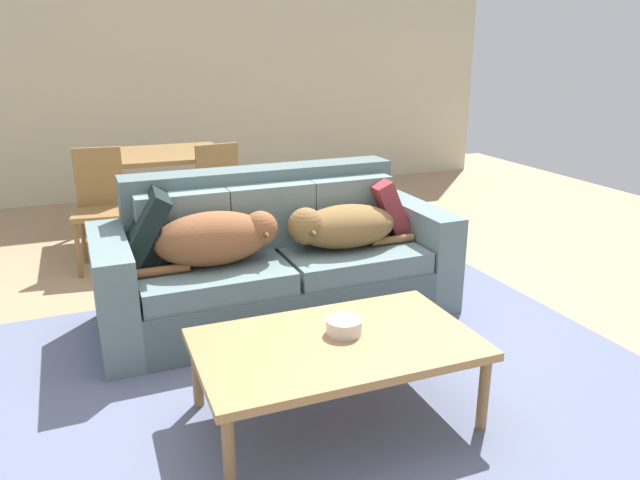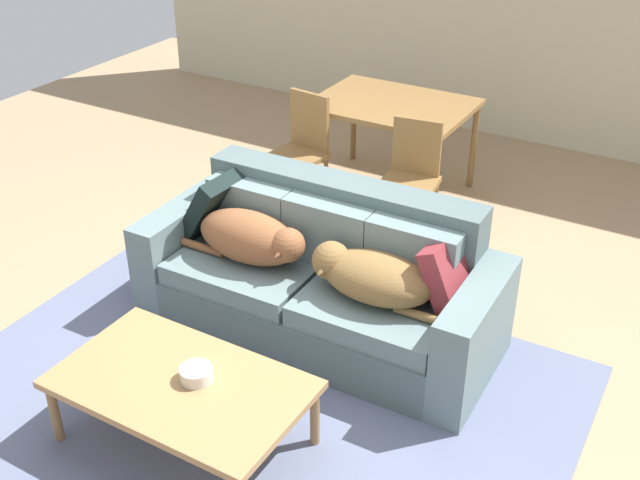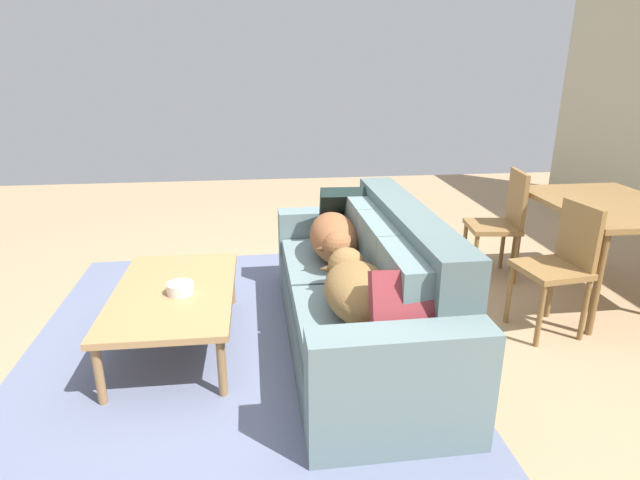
{
  "view_description": "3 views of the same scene",
  "coord_description": "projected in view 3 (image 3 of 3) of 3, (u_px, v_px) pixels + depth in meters",
  "views": [
    {
      "loc": [
        -0.98,
        -3.1,
        1.67
      ],
      "look_at": [
        0.31,
        0.16,
        0.53
      ],
      "focal_mm": 33.71,
      "sensor_mm": 36.0,
      "label": 1
    },
    {
      "loc": [
        2.11,
        -3.12,
        2.96
      ],
      "look_at": [
        0.09,
        0.31,
        0.66
      ],
      "focal_mm": 44.12,
      "sensor_mm": 36.0,
      "label": 2
    },
    {
      "loc": [
        3.06,
        -0.3,
        1.79
      ],
      "look_at": [
        0.06,
        0.05,
        0.73
      ],
      "focal_mm": 29.04,
      "sensor_mm": 36.0,
      "label": 3
    }
  ],
  "objects": [
    {
      "name": "area_rug",
      "position": [
        234.0,
        350.0,
        3.36
      ],
      "size": [
        3.46,
        2.73,
        0.01
      ],
      "primitive_type": "cube",
      "rotation": [
        0.0,
        0.0,
        0.02
      ],
      "color": "slate",
      "rests_on": "ground"
    },
    {
      "name": "bowl_on_coffee_table",
      "position": [
        180.0,
        288.0,
        3.21
      ],
      "size": [
        0.17,
        0.17,
        0.07
      ],
      "primitive_type": "cylinder",
      "color": "silver",
      "rests_on": "coffee_table"
    },
    {
      "name": "couch",
      "position": [
        366.0,
        295.0,
        3.34
      ],
      "size": [
        2.21,
        0.92,
        0.92
      ],
      "rotation": [
        0.0,
        0.0,
        0.02
      ],
      "color": "#506264",
      "rests_on": "ground"
    },
    {
      "name": "coffee_table",
      "position": [
        174.0,
        295.0,
        3.29
      ],
      "size": [
        1.26,
        0.75,
        0.41
      ],
      "color": "#AB7E4C",
      "rests_on": "ground"
    },
    {
      "name": "dining_table",
      "position": [
        610.0,
        212.0,
        3.91
      ],
      "size": [
        1.23,
        0.92,
        0.77
      ],
      "color": "olive",
      "rests_on": "ground"
    },
    {
      "name": "throw_pillow_by_left_arm",
      "position": [
        351.0,
        214.0,
        3.98
      ],
      "size": [
        0.36,
        0.5,
        0.46
      ],
      "primitive_type": "cube",
      "rotation": [
        0.0,
        0.54,
        -0.06
      ],
      "color": "black",
      "rests_on": "couch"
    },
    {
      "name": "throw_pillow_by_right_arm",
      "position": [
        413.0,
        312.0,
        2.51
      ],
      "size": [
        0.28,
        0.42,
        0.42
      ],
      "primitive_type": "cube",
      "rotation": [
        0.0,
        -0.41,
        -0.04
      ],
      "color": "maroon",
      "rests_on": "couch"
    },
    {
      "name": "dog_on_left_cushion",
      "position": [
        334.0,
        238.0,
        3.61
      ],
      "size": [
        0.85,
        0.35,
        0.32
      ],
      "rotation": [
        0.0,
        0.0,
        0.02
      ],
      "color": "brown",
      "rests_on": "couch"
    },
    {
      "name": "dining_chair_near_left",
      "position": [
        502.0,
        219.0,
        4.36
      ],
      "size": [
        0.45,
        0.45,
        0.92
      ],
      "rotation": [
        0.0,
        0.0,
        -0.12
      ],
      "color": "olive",
      "rests_on": "ground"
    },
    {
      "name": "ground_plane",
      "position": [
        311.0,
        339.0,
        3.49
      ],
      "size": [
        10.0,
        10.0,
        0.0
      ],
      "primitive_type": "plane",
      "color": "tan"
    },
    {
      "name": "dog_on_right_cushion",
      "position": [
        357.0,
        288.0,
        2.88
      ],
      "size": [
        0.84,
        0.39,
        0.29
      ],
      "rotation": [
        0.0,
        0.0,
        0.02
      ],
      "color": "brown",
      "rests_on": "couch"
    },
    {
      "name": "dining_chair_near_right",
      "position": [
        561.0,
        261.0,
        3.46
      ],
      "size": [
        0.45,
        0.45,
        0.9
      ],
      "rotation": [
        0.0,
        0.0,
        0.14
      ],
      "color": "olive",
      "rests_on": "ground"
    }
  ]
}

